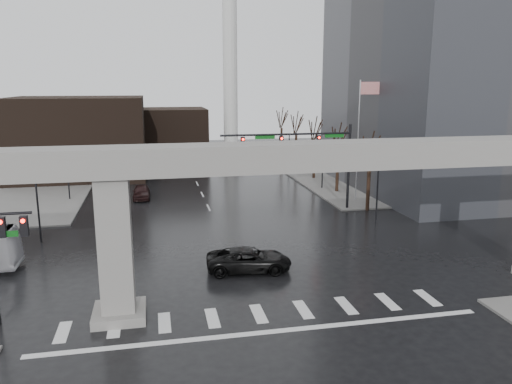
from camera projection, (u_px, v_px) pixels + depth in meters
ground at (255, 305)px, 26.72m from camera, size 160.00×160.00×0.00m
sidewalk_ne at (391, 172)px, 66.32m from camera, size 28.00×36.00×0.15m
elevated_guideway at (279, 179)px, 25.51m from camera, size 48.00×2.60×8.70m
building_far_left at (80, 137)px, 63.04m from camera, size 16.00×14.00×10.00m
building_far_mid at (172, 135)px, 75.21m from camera, size 10.00×10.00×8.00m
smokestack at (230, 71)px, 69.07m from camera, size 3.60×3.60×30.00m
signal_mast_arm at (310, 149)px, 45.25m from camera, size 12.12×0.43×8.00m
signal_left_pole at (3, 245)px, 23.89m from camera, size 2.30×0.30×6.00m
flagpole_assembly at (361, 126)px, 49.21m from camera, size 2.06×0.12×12.00m
lamp_right_0 at (378, 182)px, 42.06m from camera, size 1.22×0.32×5.11m
lamp_right_1 at (323, 158)px, 55.46m from camera, size 1.22×0.32×5.11m
lamp_right_2 at (289, 144)px, 68.85m from camera, size 1.22×0.32×5.11m
lamp_left_0 at (37, 197)px, 36.68m from camera, size 1.22×0.32×5.11m
lamp_left_1 at (67, 167)px, 50.07m from camera, size 1.22×0.32×5.11m
lamp_left_2 at (85, 149)px, 63.47m from camera, size 1.22×0.32×5.11m
tree_right_0 at (369, 181)px, 46.26m from camera, size 1.09×1.58×7.50m
tree_right_1 at (338, 167)px, 53.90m from camera, size 1.09×1.61×7.67m
tree_right_2 at (314, 156)px, 61.53m from camera, size 1.10×1.63×7.85m
tree_right_3 at (296, 147)px, 69.17m from camera, size 1.11×1.66×8.02m
tree_right_4 at (282, 140)px, 76.81m from camera, size 1.12×1.69×8.19m
pickup_truck at (249, 260)px, 31.49m from camera, size 5.59×3.01×1.49m
far_car at (141, 192)px, 51.37m from camera, size 1.71×4.18×1.42m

